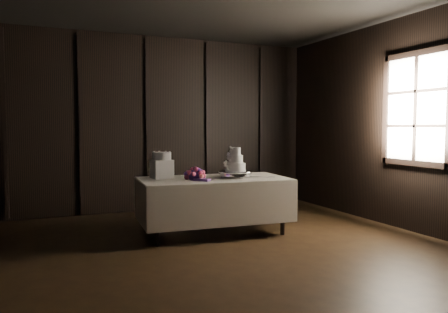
% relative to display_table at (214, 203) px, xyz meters
% --- Properties ---
extents(room, '(6.08, 7.08, 3.08)m').
position_rel_display_table_xyz_m(room, '(-0.43, -1.53, 1.08)').
color(room, black).
rests_on(room, ground).
extents(window, '(0.06, 1.16, 1.56)m').
position_rel_display_table_xyz_m(window, '(2.54, -1.03, 1.28)').
color(window, black).
rests_on(window, room).
extents(display_table, '(2.06, 1.19, 0.76)m').
position_rel_display_table_xyz_m(display_table, '(0.00, 0.00, 0.00)').
color(display_table, '#F0E3CF').
rests_on(display_table, ground).
extents(cake_stand, '(0.57, 0.57, 0.09)m').
position_rel_display_table_xyz_m(cake_stand, '(0.30, -0.06, 0.39)').
color(cake_stand, silver).
rests_on(cake_stand, display_table).
extents(wedding_cake, '(0.30, 0.27, 0.32)m').
position_rel_display_table_xyz_m(wedding_cake, '(0.28, -0.07, 0.56)').
color(wedding_cake, white).
rests_on(wedding_cake, cake_stand).
extents(bouquet, '(0.52, 0.52, 0.20)m').
position_rel_display_table_xyz_m(bouquet, '(-0.30, -0.10, 0.41)').
color(bouquet, '#E94E7D').
rests_on(bouquet, display_table).
extents(box_pedestal, '(0.28, 0.28, 0.25)m').
position_rel_display_table_xyz_m(box_pedestal, '(-0.65, 0.27, 0.47)').
color(box_pedestal, white).
rests_on(box_pedestal, display_table).
extents(small_cake, '(0.31, 0.31, 0.10)m').
position_rel_display_table_xyz_m(small_cake, '(-0.65, 0.27, 0.64)').
color(small_cake, white).
rests_on(small_cake, box_pedestal).
extents(cake_knife, '(0.31, 0.24, 0.01)m').
position_rel_display_table_xyz_m(cake_knife, '(0.59, -0.17, 0.35)').
color(cake_knife, silver).
rests_on(cake_knife, display_table).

